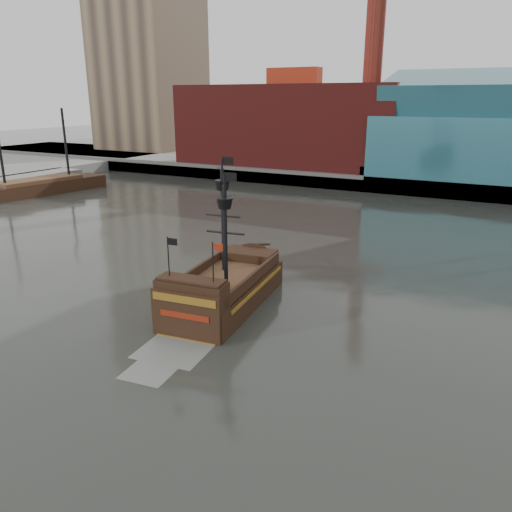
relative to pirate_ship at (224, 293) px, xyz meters
The scene contains 6 objects.
ground 11.58m from the pirate_ship, 85.57° to the right, with size 400.00×400.00×0.00m, color #252722.
promenade_far 80.51m from the pirate_ship, 89.37° to the left, with size 220.00×60.00×2.00m, color slate.
seawall 51.01m from the pirate_ship, 89.00° to the left, with size 220.00×1.00×2.60m, color #4C4C49.
skyline 77.00m from the pirate_ship, 85.23° to the left, with size 149.00×45.00×62.00m.
pirate_ship is the anchor object (origin of this frame).
docked_vessel 55.36m from the pirate_ship, 153.22° to the left, with size 8.12×22.41×14.91m.
Camera 1 is at (17.03, -17.64, 14.72)m, focal length 35.00 mm.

